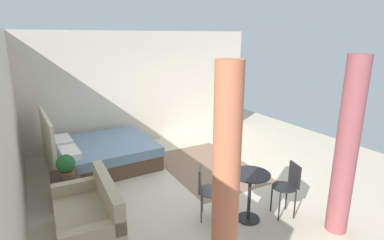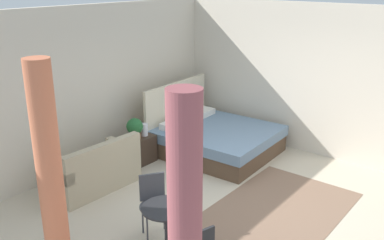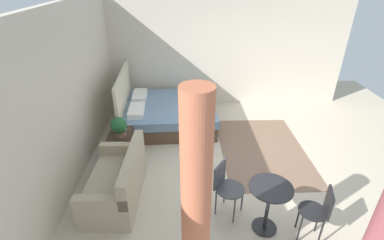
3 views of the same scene
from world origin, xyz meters
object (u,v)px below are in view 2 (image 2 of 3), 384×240
at_px(bed, 215,138).
at_px(cafe_chair_near_window, 154,199).
at_px(nightstand, 139,150).
at_px(couch, 94,172).
at_px(potted_plant, 135,128).
at_px(balcony_table, 166,225).
at_px(vase, 144,130).

distance_m(bed, cafe_chair_near_window, 2.94).
xyz_separation_m(bed, nightstand, (-1.26, 0.81, -0.04)).
distance_m(couch, potted_plant, 1.14).
xyz_separation_m(bed, potted_plant, (-1.36, 0.78, 0.42)).
xyz_separation_m(couch, cafe_chair_near_window, (-0.34, -1.65, 0.23)).
bearing_deg(bed, cafe_chair_near_window, -159.97).
height_order(bed, nightstand, bed).
height_order(bed, balcony_table, bed).
bearing_deg(balcony_table, cafe_chair_near_window, 56.60).
distance_m(vase, cafe_chair_near_window, 2.40).
height_order(bed, vase, bed).
bearing_deg(cafe_chair_near_window, nightstand, 50.50).
distance_m(potted_plant, cafe_chair_near_window, 2.27).
relative_size(couch, potted_plant, 3.80).
relative_size(vase, balcony_table, 0.30).
bearing_deg(cafe_chair_near_window, couch, 78.46).
bearing_deg(nightstand, cafe_chair_near_window, -129.50).
xyz_separation_m(bed, cafe_chair_near_window, (-2.75, -1.00, 0.23)).
bearing_deg(vase, cafe_chair_near_window, -132.31).
distance_m(couch, nightstand, 1.17).
bearing_deg(cafe_chair_near_window, potted_plant, 52.03).
relative_size(couch, vase, 6.46).
bearing_deg(cafe_chair_near_window, bed, 20.03).
relative_size(bed, vase, 9.55).
height_order(nightstand, potted_plant, potted_plant).
height_order(vase, balcony_table, balcony_table).
height_order(couch, potted_plant, potted_plant).
xyz_separation_m(couch, balcony_table, (-0.69, -2.18, 0.24)).
height_order(couch, vase, couch).
height_order(nightstand, balcony_table, balcony_table).
bearing_deg(potted_plant, balcony_table, -126.96).
distance_m(couch, cafe_chair_near_window, 1.70).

